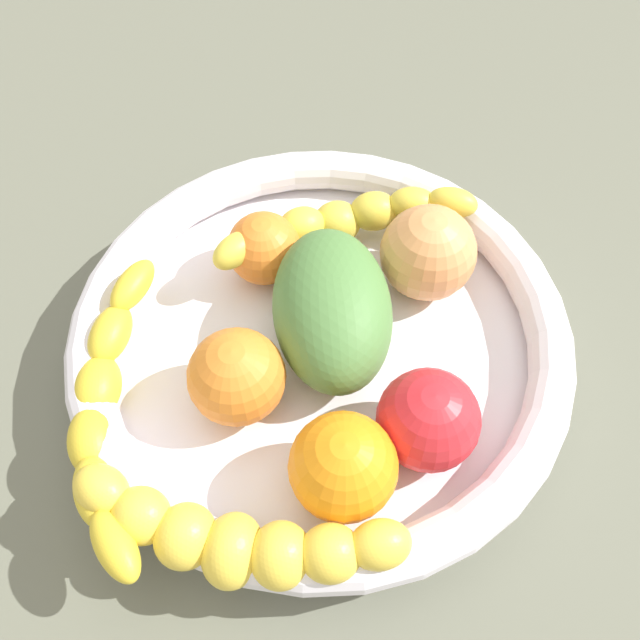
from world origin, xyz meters
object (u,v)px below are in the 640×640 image
at_px(banana_draped_left, 234,538).
at_px(orange_front, 343,466).
at_px(banana_arching_top, 105,409).
at_px(tomato_red, 428,420).
at_px(orange_mid_right, 237,377).
at_px(mango_green, 332,308).
at_px(banana_draped_right, 340,221).
at_px(peach_blush, 428,253).
at_px(fruit_bowl, 320,339).
at_px(orange_mid_left, 264,248).

xyz_separation_m(banana_draped_left, orange_front, (0.06, -0.05, 0.01)).
relative_size(banana_arching_top, tomato_red, 3.33).
bearing_deg(banana_arching_top, orange_mid_right, -62.61).
distance_m(orange_front, orange_mid_right, 0.09).
bearing_deg(orange_mid_right, banana_draped_left, -162.80).
xyz_separation_m(banana_arching_top, mango_green, (0.10, -0.12, 0.01)).
height_order(banana_draped_right, peach_blush, peach_blush).
bearing_deg(fruit_bowl, tomato_red, -124.22).
height_order(banana_draped_left, banana_arching_top, banana_draped_left).
bearing_deg(peach_blush, tomato_red, -170.59).
relative_size(fruit_bowl, orange_mid_left, 6.40).
bearing_deg(orange_mid_left, orange_mid_right, -171.75).
distance_m(banana_draped_left, orange_front, 0.08).
bearing_deg(orange_front, fruit_bowl, 21.77).
distance_m(orange_front, peach_blush, 0.18).
distance_m(fruit_bowl, orange_mid_left, 0.08).
bearing_deg(banana_arching_top, banana_draped_left, -118.32).
xyz_separation_m(banana_draped_right, orange_mid_left, (-0.04, 0.05, -0.00)).
distance_m(banana_draped_right, orange_front, 0.20).
relative_size(orange_mid_left, peach_blush, 0.78).
relative_size(mango_green, peach_blush, 1.83).
bearing_deg(tomato_red, orange_front, 134.11).
bearing_deg(orange_front, mango_green, 17.28).
relative_size(orange_front, mango_green, 0.51).
relative_size(fruit_bowl, peach_blush, 5.01).
height_order(orange_front, mango_green, mango_green).
bearing_deg(mango_green, banana_draped_right, 9.66).
xyz_separation_m(orange_front, mango_green, (0.11, 0.03, 0.00)).
distance_m(orange_mid_right, mango_green, 0.08).
xyz_separation_m(mango_green, peach_blush, (0.07, -0.06, -0.00)).
xyz_separation_m(fruit_bowl, banana_arching_top, (-0.10, 0.12, 0.02)).
relative_size(banana_draped_left, mango_green, 1.61).
relative_size(banana_draped_right, orange_front, 2.77).
xyz_separation_m(fruit_bowl, banana_draped_right, (0.09, 0.01, 0.02)).
xyz_separation_m(banana_arching_top, orange_mid_left, (0.15, -0.06, 0.00)).
height_order(fruit_bowl, banana_draped_left, banana_draped_left).
relative_size(fruit_bowl, banana_draped_right, 1.93).
height_order(banana_draped_left, tomato_red, tomato_red).
xyz_separation_m(fruit_bowl, orange_mid_right, (-0.06, 0.04, 0.03)).
relative_size(banana_draped_right, tomato_red, 2.81).
height_order(banana_draped_right, tomato_red, tomato_red).
bearing_deg(orange_mid_right, fruit_bowl, -35.29).
relative_size(banana_draped_right, mango_green, 1.42).
bearing_deg(fruit_bowl, peach_blush, -40.60).
bearing_deg(fruit_bowl, orange_front, -158.23).
bearing_deg(mango_green, banana_draped_left, 173.83).
distance_m(tomato_red, peach_blush, 0.13).
distance_m(banana_draped_left, tomato_red, 0.14).
distance_m(banana_arching_top, orange_mid_right, 0.09).
relative_size(banana_arching_top, peach_blush, 3.08).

